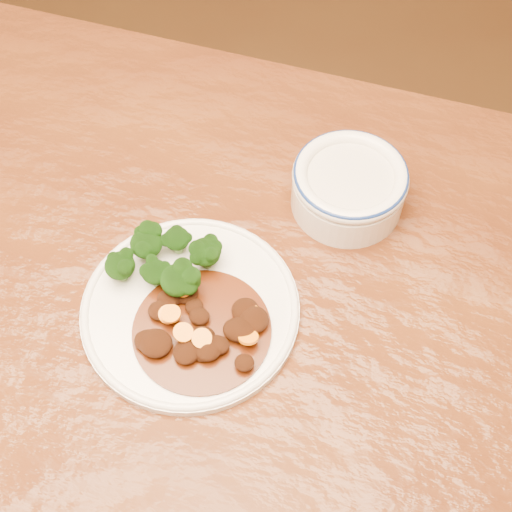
# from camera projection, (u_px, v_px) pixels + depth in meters

# --- Properties ---
(ground) EXTENTS (4.00, 4.00, 0.00)m
(ground) POSITION_uv_depth(u_px,v_px,m) (193.00, 495.00, 1.43)
(ground) COLOR #4D2913
(ground) RESTS_ON ground
(dining_table) EXTENTS (1.55, 0.98, 0.75)m
(dining_table) POSITION_uv_depth(u_px,v_px,m) (153.00, 353.00, 0.87)
(dining_table) COLOR #592C0F
(dining_table) RESTS_ON ground
(dinner_plate) EXTENTS (0.25, 0.25, 0.02)m
(dinner_plate) POSITION_uv_depth(u_px,v_px,m) (190.00, 309.00, 0.80)
(dinner_plate) COLOR white
(dinner_plate) RESTS_ON dining_table
(broccoli_florets) EXTENTS (0.12, 0.09, 0.04)m
(broccoli_florets) POSITION_uv_depth(u_px,v_px,m) (169.00, 259.00, 0.80)
(broccoli_florets) COLOR #70A354
(broccoli_florets) RESTS_ON dinner_plate
(mince_stew) EXTENTS (0.15, 0.15, 0.03)m
(mince_stew) POSITION_uv_depth(u_px,v_px,m) (200.00, 329.00, 0.77)
(mince_stew) COLOR #4F2208
(mince_stew) RESTS_ON dinner_plate
(dip_bowl) EXTENTS (0.14, 0.14, 0.06)m
(dip_bowl) POSITION_uv_depth(u_px,v_px,m) (349.00, 186.00, 0.86)
(dip_bowl) COLOR silver
(dip_bowl) RESTS_ON dining_table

